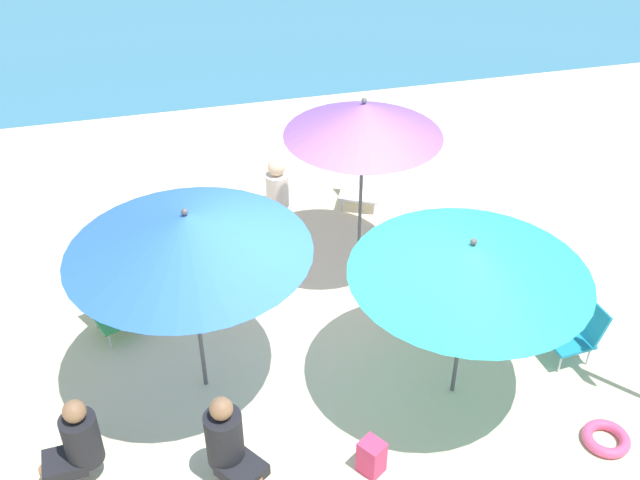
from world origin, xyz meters
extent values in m
plane|color=beige|center=(0.00, 0.00, 0.00)|extent=(40.00, 40.00, 0.00)
cylinder|color=#4C4C51|center=(-1.48, -0.01, 0.99)|extent=(0.04, 0.04, 1.98)
cone|color=blue|center=(-1.48, -0.01, 1.80)|extent=(2.14, 2.14, 0.37)
sphere|color=#4C4C51|center=(-1.48, -0.01, 2.01)|extent=(0.06, 0.06, 0.06)
cylinder|color=#4C4C51|center=(0.52, 1.51, 1.04)|extent=(0.04, 0.04, 2.08)
cone|color=#8E56C6|center=(0.52, 1.51, 1.90)|extent=(1.71, 1.71, 0.37)
sphere|color=#4C4C51|center=(0.52, 1.51, 2.11)|extent=(0.06, 0.06, 0.06)
cylinder|color=#4C4C51|center=(0.83, -0.67, 0.87)|extent=(0.04, 0.04, 1.74)
cone|color=teal|center=(0.83, -0.67, 1.58)|extent=(2.12, 2.12, 0.31)
sphere|color=#4C4C51|center=(0.83, -0.67, 1.77)|extent=(0.06, 0.06, 0.06)
cube|color=red|center=(-0.70, 1.71, 0.25)|extent=(0.49, 0.53, 0.03)
cube|color=red|center=(-0.92, 1.75, 0.43)|extent=(0.23, 0.48, 0.35)
cylinder|color=silver|center=(-0.51, 1.85, 0.12)|extent=(0.02, 0.02, 0.23)
cylinder|color=silver|center=(-0.58, 1.49, 0.12)|extent=(0.02, 0.02, 0.23)
cylinder|color=silver|center=(-0.83, 1.92, 0.12)|extent=(0.02, 0.02, 0.23)
cylinder|color=silver|center=(-0.90, 1.56, 0.12)|extent=(0.02, 0.02, 0.23)
cube|color=teal|center=(2.10, -0.50, 0.25)|extent=(0.46, 0.50, 0.03)
cube|color=teal|center=(2.32, -0.48, 0.44)|extent=(0.19, 0.48, 0.37)
cylinder|color=silver|center=(1.95, -0.70, 0.12)|extent=(0.02, 0.02, 0.24)
cylinder|color=silver|center=(1.92, -0.33, 0.12)|extent=(0.02, 0.02, 0.24)
cylinder|color=silver|center=(2.29, -0.67, 0.12)|extent=(0.02, 0.02, 0.24)
cylinder|color=silver|center=(2.25, -0.30, 0.12)|extent=(0.02, 0.02, 0.24)
cube|color=white|center=(0.91, 2.74, 0.20)|extent=(0.66, 0.61, 0.03)
cube|color=white|center=(1.00, 2.95, 0.37)|extent=(0.53, 0.34, 0.34)
cylinder|color=silver|center=(1.02, 2.50, 0.09)|extent=(0.02, 0.02, 0.18)
cylinder|color=silver|center=(0.64, 2.67, 0.09)|extent=(0.02, 0.02, 0.18)
cylinder|color=silver|center=(1.17, 2.81, 0.09)|extent=(0.02, 0.02, 0.18)
cylinder|color=silver|center=(0.79, 2.99, 0.09)|extent=(0.02, 0.02, 0.18)
cube|color=#33934C|center=(-2.28, 0.98, 0.22)|extent=(0.59, 0.59, 0.03)
cube|color=#33934C|center=(-2.37, 1.21, 0.40)|extent=(0.47, 0.29, 0.35)
cylinder|color=silver|center=(-2.05, 0.87, 0.10)|extent=(0.02, 0.02, 0.20)
cylinder|color=silver|center=(-2.38, 0.74, 0.10)|extent=(0.02, 0.02, 0.20)
cylinder|color=silver|center=(-2.18, 1.22, 0.10)|extent=(0.02, 0.02, 0.20)
cylinder|color=silver|center=(-2.52, 1.08, 0.10)|extent=(0.02, 0.02, 0.20)
cube|color=black|center=(-2.75, -0.85, 0.22)|extent=(0.38, 0.33, 0.12)
cylinder|color=#896042|center=(-2.91, -0.86, 0.11)|extent=(0.12, 0.12, 0.22)
cylinder|color=black|center=(-2.57, -0.83, 0.46)|extent=(0.30, 0.30, 0.48)
sphere|color=#896042|center=(-2.57, -0.83, 0.79)|extent=(0.19, 0.19, 0.19)
cube|color=black|center=(1.06, 0.69, 0.23)|extent=(0.42, 0.36, 0.12)
cylinder|color=#896042|center=(0.91, 0.72, 0.11)|extent=(0.12, 0.12, 0.23)
cylinder|color=black|center=(1.24, 0.65, 0.49)|extent=(0.29, 0.29, 0.54)
sphere|color=#896042|center=(1.24, 0.65, 0.86)|extent=(0.18, 0.18, 0.18)
cube|color=silver|center=(-0.40, 2.69, 0.24)|extent=(0.40, 0.34, 0.12)
cylinder|color=beige|center=(-0.55, 2.72, 0.12)|extent=(0.12, 0.12, 0.24)
cylinder|color=silver|center=(-0.22, 2.66, 0.46)|extent=(0.29, 0.29, 0.44)
sphere|color=beige|center=(-0.22, 2.66, 0.79)|extent=(0.22, 0.22, 0.22)
cube|color=black|center=(-1.32, -1.30, 0.25)|extent=(0.47, 0.48, 0.12)
cylinder|color=black|center=(-1.42, -1.15, 0.50)|extent=(0.32, 0.32, 0.51)
sphere|color=#896042|center=(-1.42, -1.15, 0.86)|extent=(0.19, 0.19, 0.19)
torus|color=#E54C7F|center=(1.93, -1.60, 0.05)|extent=(0.43, 0.43, 0.10)
cube|color=#DB3866|center=(-0.21, -1.38, 0.17)|extent=(0.26, 0.27, 0.34)
camera|label=1|loc=(-1.64, -5.28, 5.36)|focal=41.72mm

